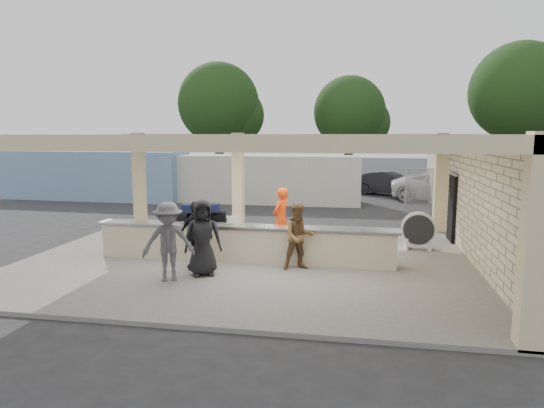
% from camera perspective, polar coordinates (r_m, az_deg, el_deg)
% --- Properties ---
extents(ground, '(120.00, 120.00, 0.00)m').
position_cam_1_polar(ground, '(13.71, -2.81, -6.58)').
color(ground, '#242427').
rests_on(ground, ground).
extents(pavilion, '(12.01, 10.00, 3.55)m').
position_cam_1_polar(pavilion, '(14.02, -1.38, -0.61)').
color(pavilion, '#64635D').
rests_on(pavilion, ground).
extents(baggage_counter, '(8.20, 0.58, 0.98)m').
position_cam_1_polar(baggage_counter, '(13.10, -3.34, -4.65)').
color(baggage_counter, '#C5B593').
rests_on(baggage_counter, pavilion).
extents(luggage_cart, '(2.57, 1.89, 1.36)m').
position_cam_1_polar(luggage_cart, '(14.53, -8.85, -2.47)').
color(luggage_cart, silver).
rests_on(luggage_cart, pavilion).
extents(drum_fan, '(1.02, 0.56, 1.11)m').
position_cam_1_polar(drum_fan, '(15.07, 16.84, -2.87)').
color(drum_fan, silver).
rests_on(drum_fan, pavilion).
extents(baggage_handler, '(0.61, 0.77, 1.86)m').
position_cam_1_polar(baggage_handler, '(14.25, 1.08, -1.77)').
color(baggage_handler, '#F4410C').
rests_on(baggage_handler, pavilion).
extents(passenger_a, '(0.90, 0.65, 1.70)m').
position_cam_1_polar(passenger_a, '(12.26, 3.21, -3.82)').
color(passenger_a, brown).
rests_on(passenger_a, pavilion).
extents(passenger_b, '(1.08, 0.70, 1.74)m').
position_cam_1_polar(passenger_b, '(12.48, -8.92, -3.60)').
color(passenger_b, black).
rests_on(passenger_b, pavilion).
extents(passenger_c, '(1.27, 0.87, 1.86)m').
position_cam_1_polar(passenger_c, '(11.53, -12.10, -4.35)').
color(passenger_c, '#4B4A4F').
rests_on(passenger_c, pavilion).
extents(passenger_d, '(0.98, 0.72, 1.85)m').
position_cam_1_polar(passenger_d, '(11.84, -8.17, -3.94)').
color(passenger_d, black).
rests_on(passenger_d, pavilion).
extents(car_white_a, '(5.54, 3.17, 1.50)m').
position_cam_1_polar(car_white_a, '(26.99, 19.61, 1.91)').
color(car_white_a, white).
rests_on(car_white_a, ground).
extents(car_white_b, '(4.38, 2.80, 1.30)m').
position_cam_1_polar(car_white_b, '(27.51, 29.11, 1.24)').
color(car_white_b, white).
rests_on(car_white_b, ground).
extents(car_dark, '(4.28, 2.99, 1.35)m').
position_cam_1_polar(car_dark, '(28.66, 13.60, 2.35)').
color(car_dark, black).
rests_on(car_dark, ground).
extents(container_white, '(11.19, 2.28, 2.42)m').
position_cam_1_polar(container_white, '(25.02, -2.47, 2.98)').
color(container_white, silver).
rests_on(container_white, ground).
extents(container_blue, '(10.09, 2.76, 2.60)m').
position_cam_1_polar(container_blue, '(27.90, -20.10, 3.22)').
color(container_blue, '#789DC1').
rests_on(container_blue, ground).
extents(tree_left, '(6.60, 6.30, 9.00)m').
position_cam_1_polar(tree_left, '(38.64, -5.77, 11.31)').
color(tree_left, '#382619').
rests_on(tree_left, ground).
extents(tree_mid, '(6.00, 5.60, 8.00)m').
position_cam_1_polar(tree_mid, '(39.09, 9.56, 10.28)').
color(tree_mid, '#382619').
rests_on(tree_mid, ground).
extents(tree_right, '(7.20, 7.00, 10.00)m').
position_cam_1_polar(tree_right, '(39.77, 27.49, 11.25)').
color(tree_right, '#382619').
rests_on(tree_right, ground).
extents(adjacent_building, '(6.00, 8.00, 3.20)m').
position_cam_1_polar(adjacent_building, '(23.85, 26.15, 2.82)').
color(adjacent_building, beige).
rests_on(adjacent_building, ground).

